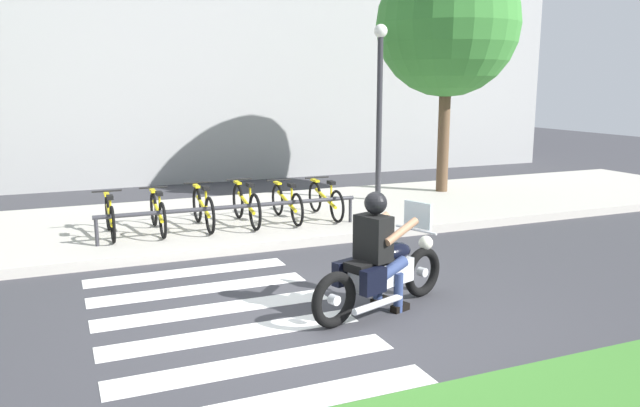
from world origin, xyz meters
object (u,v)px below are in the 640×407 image
at_px(rider, 378,244).
at_px(bicycle_3, 246,205).
at_px(bicycle_4, 287,203).
at_px(bicycle_5, 325,200).
at_px(motorcycle, 382,273).
at_px(bicycle_0, 110,217).
at_px(street_lamp, 380,97).
at_px(bicycle_1, 158,213).
at_px(bicycle_2, 203,208).
at_px(tree_near_rack, 448,25).
at_px(bike_rack, 233,209).

height_order(rider, bicycle_3, rider).
height_order(bicycle_4, bicycle_5, same).
bearing_deg(motorcycle, bicycle_0, 121.16).
height_order(bicycle_0, street_lamp, street_lamp).
bearing_deg(street_lamp, rider, -118.20).
xyz_separation_m(bicycle_1, street_lamp, (4.84, 1.22, 1.86)).
bearing_deg(bicycle_2, tree_near_rack, 15.20).
bearing_deg(motorcycle, street_lamp, 62.30).
bearing_deg(bicycle_0, bicycle_3, -0.02).
bearing_deg(street_lamp, bicycle_2, -163.31).
height_order(motorcycle, bicycle_3, motorcycle).
relative_size(motorcycle, bicycle_5, 1.26).
bearing_deg(rider, bicycle_0, 120.31).
height_order(bicycle_0, bicycle_3, bicycle_3).
height_order(motorcycle, bicycle_4, motorcycle).
xyz_separation_m(bicycle_0, bicycle_2, (1.54, -0.00, 0.02)).
distance_m(bicycle_4, tree_near_rack, 5.81).
height_order(bicycle_3, bicycle_4, bicycle_3).
xyz_separation_m(bicycle_0, bicycle_5, (3.84, 0.00, 0.00)).
bearing_deg(bicycle_3, bicycle_0, 179.98).
height_order(bicycle_0, bicycle_5, bicycle_5).
distance_m(bicycle_2, bicycle_4, 1.54).
height_order(bicycle_1, bike_rack, bicycle_1).
relative_size(motorcycle, tree_near_rack, 0.38).
bearing_deg(street_lamp, bicycle_1, -165.85).
height_order(rider, bicycle_2, rider).
xyz_separation_m(bicycle_2, bicycle_3, (0.77, 0.00, 0.00)).
height_order(bicycle_2, bicycle_3, bicycle_3).
bearing_deg(tree_near_rack, rider, -129.17).
relative_size(bicycle_2, bicycle_5, 1.00).
xyz_separation_m(rider, bicycle_1, (-1.81, 4.42, -0.34)).
bearing_deg(street_lamp, motorcycle, -117.70).
distance_m(bicycle_4, street_lamp, 3.37).
relative_size(rider, tree_near_rack, 0.26).
xyz_separation_m(rider, bicycle_5, (1.26, 4.42, -0.34)).
relative_size(bicycle_4, street_lamp, 0.43).
distance_m(bicycle_2, bike_rack, 0.68).
bearing_deg(tree_near_rack, bicycle_1, -166.47).
relative_size(bike_rack, street_lamp, 1.16).
relative_size(bicycle_3, bicycle_5, 1.05).
xyz_separation_m(street_lamp, tree_near_rack, (1.90, 0.40, 1.54)).
bearing_deg(bicycle_5, bicycle_4, 180.00).
distance_m(rider, bicycle_4, 4.46).
bearing_deg(bicycle_0, bicycle_2, -0.03).
xyz_separation_m(bicycle_1, tree_near_rack, (6.73, 1.62, 3.40)).
distance_m(bicycle_3, tree_near_rack, 6.41).
bearing_deg(bike_rack, bicycle_0, 163.88).
distance_m(rider, bicycle_3, 4.44).
xyz_separation_m(bicycle_1, bike_rack, (1.15, -0.55, 0.08)).
xyz_separation_m(rider, bicycle_4, (0.49, 4.42, -0.34)).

